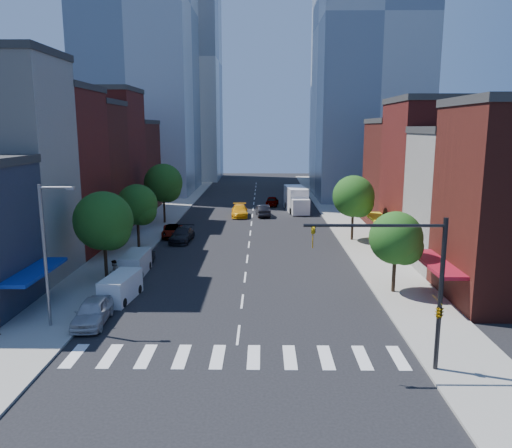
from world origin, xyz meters
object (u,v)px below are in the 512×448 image
(box_truck, at_px, (296,200))
(parked_car_second, at_px, (142,259))
(parked_car_third, at_px, (173,231))
(traffic_car_oncoming, at_px, (263,210))
(cargo_van_near, at_px, (120,288))
(cargo_van_far, at_px, (136,264))
(taxi, at_px, (240,211))
(parked_car_front, at_px, (93,312))
(parked_car_rear, at_px, (182,235))
(pedestrian_far, at_px, (114,271))
(traffic_car_far, at_px, (272,201))

(box_truck, bearing_deg, parked_car_second, -122.85)
(box_truck, bearing_deg, parked_car_third, -136.02)
(traffic_car_oncoming, bearing_deg, parked_car_third, 46.50)
(cargo_van_near, bearing_deg, traffic_car_oncoming, 80.22)
(cargo_van_near, height_order, cargo_van_far, cargo_van_far)
(parked_car_second, distance_m, cargo_van_far, 2.45)
(parked_car_second, xyz_separation_m, taxi, (7.68, 26.22, 0.15))
(parked_car_front, relative_size, parked_car_third, 0.96)
(parked_car_rear, xyz_separation_m, traffic_car_oncoming, (9.00, 16.42, 0.06))
(parked_car_third, distance_m, pedestrian_far, 18.18)
(parked_car_third, height_order, cargo_van_far, cargo_van_far)
(parked_car_second, distance_m, parked_car_rear, 10.42)
(cargo_van_far, bearing_deg, parked_car_third, 88.22)
(parked_car_front, height_order, pedestrian_far, pedestrian_far)
(taxi, bearing_deg, parked_car_second, -108.88)
(parked_car_front, height_order, taxi, taxi)
(traffic_car_oncoming, height_order, box_truck, box_truck)
(cargo_van_near, bearing_deg, pedestrian_far, 119.23)
(traffic_car_far, bearing_deg, parked_car_second, 77.45)
(cargo_van_far, distance_m, traffic_car_oncoming, 31.09)
(box_truck, bearing_deg, parked_car_rear, -129.59)
(cargo_van_far, bearing_deg, taxi, 75.02)
(taxi, bearing_deg, traffic_car_oncoming, 4.85)
(taxi, bearing_deg, parked_car_third, -120.72)
(cargo_van_far, relative_size, box_truck, 0.48)
(box_truck, bearing_deg, cargo_van_far, -121.12)
(parked_car_second, xyz_separation_m, cargo_van_near, (0.52, -8.99, 0.26))
(taxi, xyz_separation_m, traffic_car_oncoming, (3.32, 0.43, 0.01))
(cargo_van_near, relative_size, taxi, 0.81)
(traffic_car_oncoming, distance_m, traffic_car_far, 9.62)
(parked_car_third, relative_size, cargo_van_far, 1.12)
(parked_car_front, relative_size, parked_car_second, 1.17)
(parked_car_front, bearing_deg, taxi, 75.52)
(traffic_car_oncoming, xyz_separation_m, traffic_car_far, (1.52, 9.50, -0.03))
(traffic_car_oncoming, relative_size, box_truck, 0.55)
(cargo_van_near, xyz_separation_m, taxi, (7.16, 35.20, -0.11))
(parked_car_rear, xyz_separation_m, cargo_van_far, (-2.00, -12.66, 0.17))
(parked_car_rear, distance_m, traffic_car_oncoming, 18.72)
(parked_car_rear, relative_size, traffic_car_oncoming, 1.06)
(parked_car_third, bearing_deg, parked_car_rear, -66.35)
(cargo_van_near, distance_m, box_truck, 42.89)
(parked_car_rear, bearing_deg, taxi, 73.83)
(cargo_van_near, bearing_deg, cargo_van_far, 101.15)
(cargo_van_near, bearing_deg, parked_car_front, -89.91)
(parked_car_second, xyz_separation_m, traffic_car_far, (12.52, 36.14, 0.12))
(cargo_van_near, distance_m, traffic_car_oncoming, 37.14)
(traffic_car_oncoming, bearing_deg, parked_car_rear, 54.93)
(cargo_van_near, relative_size, traffic_car_oncoming, 0.92)
(cargo_van_far, height_order, pedestrian_far, pedestrian_far)
(traffic_car_oncoming, xyz_separation_m, pedestrian_far, (-12.00, -31.98, 0.27))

